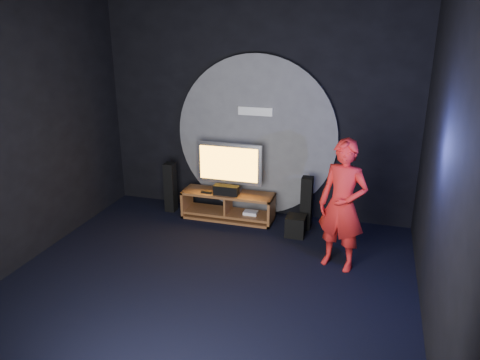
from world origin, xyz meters
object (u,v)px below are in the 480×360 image
Objects in this scene: tower_speaker_left at (170,187)px; subwoofer at (296,226)px; tv at (229,165)px; media_console at (229,207)px; tower_speaker_right at (306,203)px; player at (342,206)px.

tower_speaker_left is 2.67× the size of subwoofer.
tv reaches higher than subwoofer.
media_console is 0.70m from tv.
tv reaches higher than tower_speaker_left.
tv is 1.35m from tower_speaker_right.
media_console is at bearing 164.79° from subwoofer.
tower_speaker_right is 2.67× the size of subwoofer.
subwoofer is at bearing -15.21° from media_console.
tower_speaker_left is at bearing 178.45° from tower_speaker_right.
player is (1.86, -1.05, 0.67)m from media_console.
player is at bearing -30.94° from tv.
tower_speaker_right is (1.26, -0.08, -0.47)m from tv.
tv is 1.13m from tower_speaker_left.
tower_speaker_right is (1.26, -0.01, 0.22)m from media_console.
media_console is 1.39× the size of tv.
tv is 3.41× the size of subwoofer.
tv is at bearing 176.56° from tower_speaker_right.
media_console is 1.77× the size of tower_speaker_left.
tower_speaker_left is at bearing -179.21° from tv.
tv is at bearing 0.79° from tower_speaker_left.
tv is 1.43m from subwoofer.
player is at bearing -46.40° from subwoofer.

